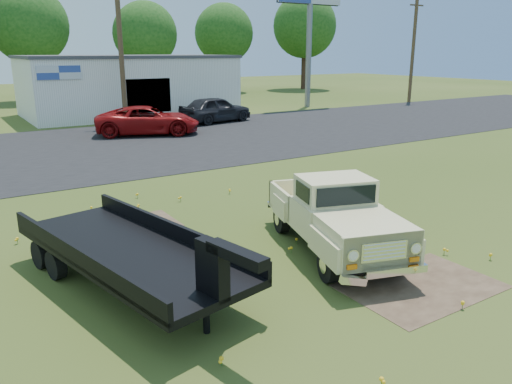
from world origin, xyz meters
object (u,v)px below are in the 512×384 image
at_px(vintage_pickup_truck, 334,214).
at_px(flatbed_trailer, 128,245).
at_px(red_pickup, 148,121).
at_px(dark_sedan, 215,110).

xyz_separation_m(vintage_pickup_truck, flatbed_trailer, (-4.51, 0.75, -0.03)).
xyz_separation_m(vintage_pickup_truck, red_pickup, (2.47, 18.05, -0.10)).
height_order(vintage_pickup_truck, red_pickup, vintage_pickup_truck).
distance_m(flatbed_trailer, dark_sedan, 23.17).
relative_size(flatbed_trailer, dark_sedan, 1.28).
bearing_deg(vintage_pickup_truck, flatbed_trailer, -172.42).
bearing_deg(vintage_pickup_truck, dark_sedan, 85.88).
height_order(flatbed_trailer, red_pickup, flatbed_trailer).
bearing_deg(flatbed_trailer, red_pickup, 56.40).
distance_m(vintage_pickup_truck, flatbed_trailer, 4.57).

